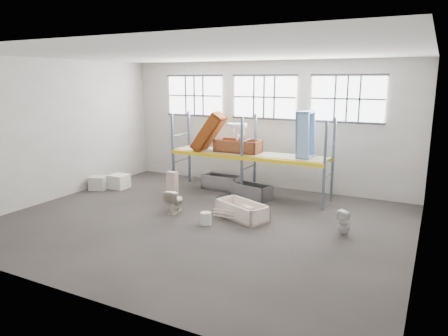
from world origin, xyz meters
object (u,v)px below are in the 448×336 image
Objects in this scene: cistern_tall at (172,187)px; steel_tub_left at (222,182)px; blue_tub_upright at (305,135)px; carton_near at (98,183)px; steel_tub_right at (252,191)px; rust_tub_flat at (238,146)px; bathtub_beige at (242,210)px; toilet_white at (344,223)px; toilet_beige at (175,201)px; bucket at (206,218)px.

steel_tub_left is at bearing 74.62° from cistern_tall.
steel_tub_left is (0.71, 2.43, -0.27)m from cistern_tall.
blue_tub_upright is 8.26m from carton_near.
steel_tub_left is 2.50× the size of carton_near.
steel_tub_right is 2.31× the size of carton_near.
steel_tub_right is at bearing -21.90° from steel_tub_left.
cistern_tall is at bearing -123.84° from rust_tub_flat.
bathtub_beige is 1.57× the size of cistern_tall.
steel_tub_left is 1.08× the size of steel_tub_right.
steel_tub_right is 2.82m from blue_tub_upright.
blue_tub_upright is at bearing -125.48° from toilet_white.
cistern_tall is at bearing -59.49° from toilet_beige.
rust_tub_flat reaches higher than steel_tub_left.
cistern_tall reaches higher than toilet_white.
steel_tub_left is 4.92m from carton_near.
toilet_beige is 3.51m from rust_tub_flat.
steel_tub_left is 1.69m from steel_tub_right.
cistern_tall is at bearing -141.62° from steel_tub_right.
blue_tub_upright is 4.73m from bucket.
bathtub_beige is 3.62m from steel_tub_left.
toilet_beige is 5.38m from toilet_white.
toilet_white is 4.39m from steel_tub_right.
toilet_white is at bearing -3.15° from carton_near.
steel_tub_right is 3.26m from bucket.
bucket is 6.02m from carton_near.
steel_tub_right is at bearing -164.90° from blue_tub_upright.
carton_near is (-5.82, 1.56, 0.07)m from bucket.
carton_near is (-4.31, 0.99, -0.12)m from toilet_beige.
bathtub_beige is 2.82× the size of carton_near.
bucket is (0.70, -3.68, -1.63)m from rust_tub_flat.
rust_tub_flat is (-1.42, 2.66, 1.56)m from bathtub_beige.
cistern_tall is at bearing -150.63° from blue_tub_upright.
toilet_beige reaches higher than steel_tub_left.
carton_near is (-3.62, 0.11, -0.29)m from cistern_tall.
bucket is at bearing -91.48° from steel_tub_right.
toilet_beige is 3.12m from steel_tub_right.
steel_tub_left is 0.94× the size of blue_tub_upright.
toilet_white is at bearing -30.52° from steel_tub_right.
toilet_white is at bearing -30.11° from rust_tub_flat.
steel_tub_right is (-3.78, 2.23, -0.10)m from toilet_white.
rust_tub_flat is 2.63m from blue_tub_upright.
steel_tub_left is 3.96m from blue_tub_upright.
bucket is (2.19, -1.46, -0.37)m from cistern_tall.
rust_tub_flat is at bearing 22.47° from carton_near.
toilet_beige is 3.32m from steel_tub_left.
toilet_beige is at bearing -136.77° from blue_tub_upright.
blue_tub_upright is 2.65× the size of carton_near.
toilet_beige is at bearing -67.01° from toilet_white.
steel_tub_left is 0.90× the size of rust_tub_flat.
rust_tub_flat reaches higher than toilet_beige.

